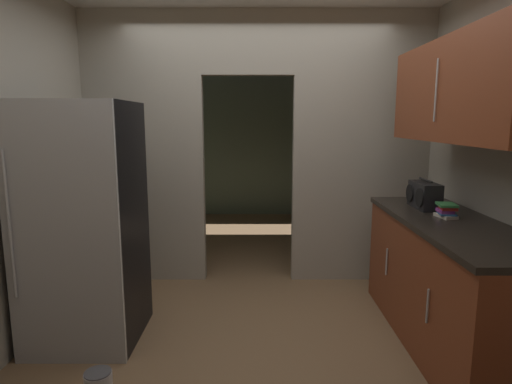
{
  "coord_description": "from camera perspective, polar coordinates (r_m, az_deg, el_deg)",
  "views": [
    {
      "loc": [
        -0.01,
        -2.87,
        1.61
      ],
      "look_at": [
        -0.03,
        0.49,
        1.04
      ],
      "focal_mm": 30.02,
      "sensor_mm": 36.0,
      "label": 1
    }
  ],
  "objects": [
    {
      "name": "upper_cabinet_counterside",
      "position": [
        3.2,
        26.17,
        12.08
      ],
      "size": [
        0.36,
        1.7,
        0.68
      ],
      "color": "brown"
    },
    {
      "name": "adjoining_room_shell",
      "position": [
        6.31,
        0.37,
        6.89
      ],
      "size": [
        3.35,
        3.12,
        2.63
      ],
      "color": "slate",
      "rests_on": "ground"
    },
    {
      "name": "lower_cabinet_run",
      "position": [
        3.39,
        24.48,
        -11.11
      ],
      "size": [
        0.65,
        1.89,
        0.92
      ],
      "color": "brown",
      "rests_on": "ground"
    },
    {
      "name": "boombox",
      "position": [
        3.64,
        21.73,
        -0.42
      ],
      "size": [
        0.16,
        0.35,
        0.23
      ],
      "color": "black",
      "rests_on": "lower_cabinet_run"
    },
    {
      "name": "refrigerator",
      "position": [
        3.33,
        -21.71,
        -3.96
      ],
      "size": [
        0.74,
        0.77,
        1.74
      ],
      "color": "black",
      "rests_on": "ground"
    },
    {
      "name": "kitchen_partition",
      "position": [
        4.23,
        0.75,
        6.62
      ],
      "size": [
        3.35,
        0.12,
        2.63
      ],
      "color": "#ADA899",
      "rests_on": "ground"
    },
    {
      "name": "book_stack",
      "position": [
        3.35,
        24.27,
        -2.28
      ],
      "size": [
        0.14,
        0.17,
        0.1
      ],
      "color": "beige",
      "rests_on": "lower_cabinet_run"
    },
    {
      "name": "ground",
      "position": [
        3.29,
        0.49,
        -19.68
      ],
      "size": [
        20.0,
        20.0,
        0.0
      ],
      "primitive_type": "plane",
      "color": "brown"
    }
  ]
}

